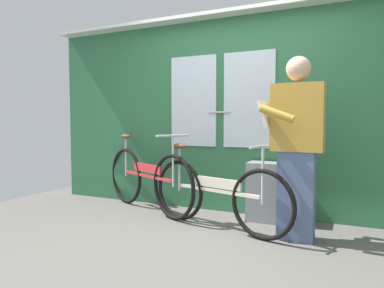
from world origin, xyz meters
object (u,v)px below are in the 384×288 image
(bicycle_near_door, at_px, (147,179))
(bicycle_leaning_behind, at_px, (216,194))
(passenger_reading_newspaper, at_px, (296,144))
(trash_bin_by_wall, at_px, (267,192))

(bicycle_near_door, xyz_separation_m, bicycle_leaning_behind, (1.02, -0.33, -0.03))
(bicycle_near_door, relative_size, bicycle_leaning_behind, 0.99)
(passenger_reading_newspaper, bearing_deg, bicycle_leaning_behind, 1.83)
(bicycle_near_door, bearing_deg, bicycle_leaning_behind, 7.13)
(bicycle_near_door, height_order, bicycle_leaning_behind, bicycle_near_door)
(passenger_reading_newspaper, bearing_deg, bicycle_near_door, -8.86)
(bicycle_leaning_behind, xyz_separation_m, passenger_reading_newspaper, (0.77, 0.00, 0.52))
(bicycle_near_door, bearing_deg, trash_bin_by_wall, 31.93)
(bicycle_near_door, relative_size, trash_bin_by_wall, 2.53)
(bicycle_near_door, height_order, passenger_reading_newspaper, passenger_reading_newspaper)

